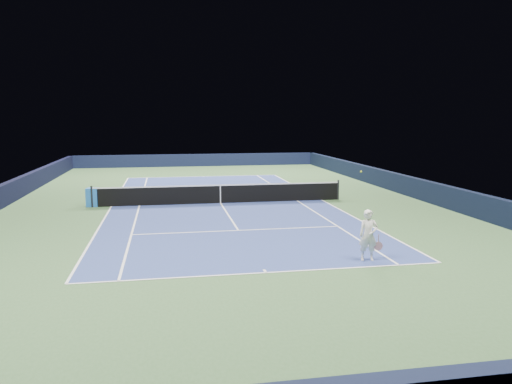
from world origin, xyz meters
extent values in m
plane|color=#365830|center=(0.00, 0.00, 0.00)|extent=(40.00, 40.00, 0.00)
cube|color=#111633|center=(0.00, 19.82, 0.55)|extent=(22.00, 0.35, 1.10)
cube|color=black|center=(10.82, 0.00, 0.55)|extent=(0.35, 40.00, 1.10)
cube|color=navy|center=(0.00, 0.00, 0.00)|extent=(10.97, 23.77, 0.01)
cube|color=white|center=(0.00, 11.88, 0.01)|extent=(10.97, 0.08, 0.00)
cube|color=white|center=(0.00, -11.88, 0.01)|extent=(10.97, 0.08, 0.00)
cube|color=white|center=(5.49, 0.00, 0.01)|extent=(0.08, 23.77, 0.00)
cube|color=white|center=(-5.49, 0.00, 0.01)|extent=(0.08, 23.77, 0.00)
cube|color=white|center=(4.12, 0.00, 0.01)|extent=(0.08, 23.77, 0.00)
cube|color=white|center=(-4.12, 0.00, 0.01)|extent=(0.08, 23.77, 0.00)
cube|color=white|center=(0.00, 6.40, 0.01)|extent=(8.23, 0.08, 0.00)
cube|color=white|center=(0.00, -6.40, 0.01)|extent=(8.23, 0.08, 0.00)
cube|color=white|center=(0.00, 0.00, 0.01)|extent=(0.08, 12.80, 0.00)
cube|color=white|center=(0.00, 11.73, 0.01)|extent=(0.08, 0.30, 0.00)
cube|color=white|center=(0.00, -11.73, 0.01)|extent=(0.08, 0.30, 0.00)
cylinder|color=black|center=(-6.40, 0.00, 0.54)|extent=(0.10, 0.10, 1.07)
cylinder|color=black|center=(6.40, 0.00, 0.54)|extent=(0.10, 0.10, 1.07)
cube|color=black|center=(0.00, 0.00, 0.46)|extent=(12.80, 0.03, 0.91)
cube|color=white|center=(0.00, 0.00, 0.94)|extent=(12.80, 0.04, 0.06)
cube|color=white|center=(0.00, 0.00, 0.46)|extent=(0.05, 0.04, 0.91)
cube|color=blue|center=(-6.40, 0.24, 0.46)|extent=(0.63, 0.58, 0.92)
cube|color=white|center=(-6.11, 0.24, 0.45)|extent=(0.02, 0.41, 0.41)
imported|color=white|center=(3.38, -11.22, 0.81)|extent=(0.64, 0.47, 1.60)
cylinder|color=pink|center=(3.70, -11.27, 0.70)|extent=(0.03, 0.03, 0.26)
cylinder|color=black|center=(3.70, -11.27, 0.46)|extent=(0.26, 0.02, 0.26)
cylinder|color=#CA829E|center=(3.70, -11.27, 0.46)|extent=(0.28, 0.03, 0.28)
sphere|color=gold|center=(3.48, -10.22, 2.69)|extent=(0.07, 0.07, 0.07)
camera|label=1|loc=(-2.77, -25.45, 4.46)|focal=35.00mm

